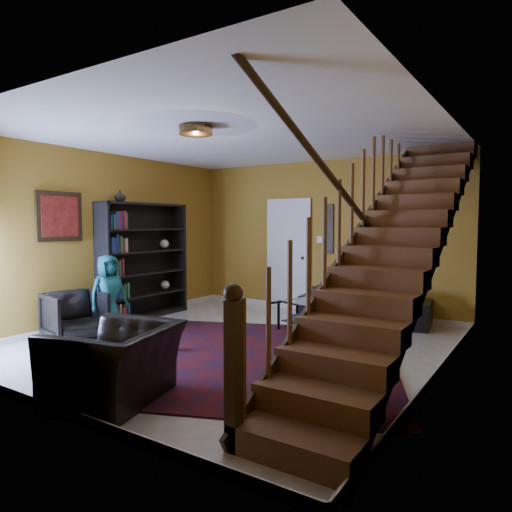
% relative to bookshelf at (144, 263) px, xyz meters
% --- Properties ---
extents(floor, '(5.50, 5.50, 0.00)m').
position_rel_bookshelf_xyz_m(floor, '(2.40, -0.60, -0.96)').
color(floor, beige).
rests_on(floor, ground).
extents(room, '(5.50, 5.50, 5.50)m').
position_rel_bookshelf_xyz_m(room, '(1.07, 0.73, -0.91)').
color(room, '#A26C24').
rests_on(room, ground).
extents(staircase, '(0.95, 5.02, 3.18)m').
position_rel_bookshelf_xyz_m(staircase, '(4.53, -0.60, 0.43)').
color(staircase, brown).
rests_on(staircase, floor).
extents(bookshelf, '(0.35, 1.80, 2.00)m').
position_rel_bookshelf_xyz_m(bookshelf, '(0.00, 0.00, 0.00)').
color(bookshelf, black).
rests_on(bookshelf, floor).
extents(door, '(0.82, 0.05, 2.05)m').
position_rel_bookshelf_xyz_m(door, '(1.70, 2.12, 0.06)').
color(door, silver).
rests_on(door, floor).
extents(framed_picture, '(0.04, 0.74, 0.74)m').
position_rel_bookshelf_xyz_m(framed_picture, '(-0.17, -1.50, 0.79)').
color(framed_picture, maroon).
rests_on(framed_picture, room).
extents(wall_hanging, '(0.14, 0.03, 0.90)m').
position_rel_bookshelf_xyz_m(wall_hanging, '(2.55, 2.13, 0.59)').
color(wall_hanging, black).
rests_on(wall_hanging, room).
extents(ceiling_fixture, '(0.40, 0.40, 0.10)m').
position_rel_bookshelf_xyz_m(ceiling_fixture, '(2.40, -1.40, 1.78)').
color(ceiling_fixture, '#3F2814').
rests_on(ceiling_fixture, room).
extents(rug, '(4.31, 4.56, 0.02)m').
position_rel_bookshelf_xyz_m(rug, '(3.03, -0.96, -0.96)').
color(rug, '#440C0C').
rests_on(rug, floor).
extents(sofa, '(2.18, 1.08, 0.61)m').
position_rel_bookshelf_xyz_m(sofa, '(3.39, 1.70, -0.66)').
color(sofa, black).
rests_on(sofa, floor).
extents(armchair_left, '(0.90, 0.89, 0.69)m').
position_rel_bookshelf_xyz_m(armchair_left, '(0.35, -1.65, -0.62)').
color(armchair_left, black).
rests_on(armchair_left, floor).
extents(armchair_right, '(1.20, 1.29, 0.70)m').
position_rel_bookshelf_xyz_m(armchair_right, '(2.66, -2.85, -0.61)').
color(armchair_right, black).
rests_on(armchair_right, floor).
extents(person_adult_a, '(0.46, 0.31, 1.22)m').
position_rel_bookshelf_xyz_m(person_adult_a, '(3.62, 1.75, -0.80)').
color(person_adult_a, black).
rests_on(person_adult_a, sofa).
extents(person_adult_b, '(0.67, 0.53, 1.35)m').
position_rel_bookshelf_xyz_m(person_adult_b, '(3.18, 1.75, -0.74)').
color(person_adult_b, black).
rests_on(person_adult_b, sofa).
extents(person_child, '(0.48, 0.64, 1.19)m').
position_rel_bookshelf_xyz_m(person_child, '(0.45, -1.15, -0.37)').
color(person_child, '#17575B').
rests_on(person_child, armchair_left).
extents(coffee_table, '(1.29, 1.00, 0.44)m').
position_rel_bookshelf_xyz_m(coffee_table, '(3.02, 0.71, -0.72)').
color(coffee_table, black).
rests_on(coffee_table, floor).
extents(cup_a, '(0.14, 0.14, 0.10)m').
position_rel_bookshelf_xyz_m(cup_a, '(2.94, 0.57, -0.48)').
color(cup_a, '#999999').
rests_on(cup_a, coffee_table).
extents(cup_b, '(0.12, 0.12, 0.09)m').
position_rel_bookshelf_xyz_m(cup_b, '(3.34, 0.59, -0.49)').
color(cup_b, '#999999').
rests_on(cup_b, coffee_table).
extents(bowl, '(0.25, 0.25, 0.06)m').
position_rel_bookshelf_xyz_m(bowl, '(3.15, 0.83, -0.50)').
color(bowl, '#999999').
rests_on(bowl, coffee_table).
extents(vase, '(0.18, 0.18, 0.19)m').
position_rel_bookshelf_xyz_m(vase, '(-0.00, -0.50, 1.13)').
color(vase, '#999999').
rests_on(vase, bookshelf).
extents(popcorn_bucket, '(0.18, 0.18, 0.16)m').
position_rel_bookshelf_xyz_m(popcorn_bucket, '(1.85, -1.45, -0.86)').
color(popcorn_bucket, red).
rests_on(popcorn_bucket, rug).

